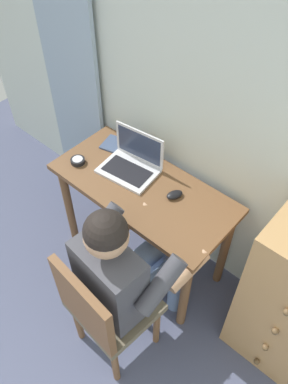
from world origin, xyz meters
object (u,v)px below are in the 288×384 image
at_px(computer_mouse, 175,195).
at_px(laptop, 132,162).
at_px(chair, 104,309).
at_px(notebook_pad, 119,146).
at_px(desk_clock, 78,161).
at_px(desk, 143,200).
at_px(person_seated, 129,269).

bearing_deg(computer_mouse, laptop, -160.52).
height_order(chair, notebook_pad, chair).
distance_m(computer_mouse, desk_clock, 0.66).
bearing_deg(notebook_pad, chair, -65.44).
distance_m(desk, laptop, 0.24).
bearing_deg(desk_clock, person_seated, -23.60).
bearing_deg(desk, laptop, 154.94).
height_order(person_seated, notebook_pad, person_seated).
bearing_deg(desk_clock, chair, -34.98).
relative_size(chair, person_seated, 0.74).
xyz_separation_m(desk, computer_mouse, (0.19, 0.06, 0.15)).
bearing_deg(notebook_pad, laptop, -38.52).
xyz_separation_m(chair, computer_mouse, (-0.09, 0.68, 0.27)).
bearing_deg(notebook_pad, desk, -38.98).
bearing_deg(desk, notebook_pad, 155.58).
xyz_separation_m(person_seated, laptop, (-0.45, 0.51, 0.12)).
relative_size(desk, notebook_pad, 5.41).
bearing_deg(laptop, chair, -58.05).
xyz_separation_m(chair, laptop, (-0.43, 0.69, 0.30)).
xyz_separation_m(computer_mouse, notebook_pad, (-0.55, 0.10, -0.01)).
xyz_separation_m(desk, notebook_pad, (-0.35, 0.16, 0.14)).
height_order(desk, chair, chair).
relative_size(person_seated, desk_clock, 13.41).
distance_m(computer_mouse, notebook_pad, 0.56).
relative_size(desk, computer_mouse, 11.37).
height_order(desk, computer_mouse, computer_mouse).
height_order(desk, laptop, laptop).
relative_size(chair, desk_clock, 9.88).
distance_m(desk, chair, 0.69).
height_order(laptop, notebook_pad, laptop).
relative_size(desk, desk_clock, 12.63).
xyz_separation_m(laptop, computer_mouse, (0.34, -0.01, -0.04)).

